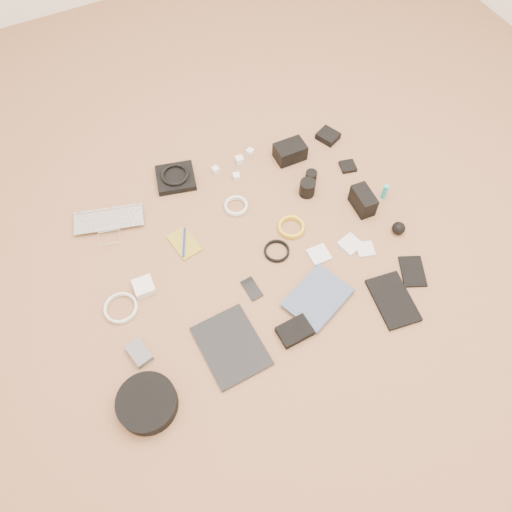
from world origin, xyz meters
name	(u,v)px	position (x,y,z in m)	size (l,w,h in m)	color
laptop	(110,228)	(-0.51, 0.38, 0.01)	(0.30, 0.21, 0.02)	silver
headphone_pouch	(176,178)	(-0.15, 0.51, 0.02)	(0.17, 0.16, 0.03)	black
headphones	(175,175)	(-0.15, 0.51, 0.04)	(0.13, 0.13, 0.02)	black
charger_a	(216,170)	(0.03, 0.47, 0.01)	(0.03, 0.03, 0.03)	silver
charger_b	(239,160)	(0.15, 0.47, 0.02)	(0.03, 0.03, 0.03)	silver
charger_c	(250,152)	(0.22, 0.50, 0.01)	(0.03, 0.03, 0.03)	silver
charger_d	(236,176)	(0.10, 0.39, 0.01)	(0.03, 0.03, 0.03)	silver
dslr_camera	(290,152)	(0.37, 0.39, 0.04)	(0.14, 0.10, 0.08)	black
lens_pouch	(328,136)	(0.60, 0.42, 0.02)	(0.08, 0.09, 0.03)	black
notebook_olive	(184,243)	(-0.25, 0.17, 0.00)	(0.09, 0.15, 0.01)	olive
pen_blue	(184,242)	(-0.25, 0.17, 0.01)	(0.01, 0.01, 0.15)	#141DA8
cable_white_a	(236,207)	(0.02, 0.24, 0.01)	(0.10, 0.10, 0.01)	silver
lens_a	(307,188)	(0.34, 0.17, 0.04)	(0.07, 0.07, 0.07)	black
lens_b	(311,176)	(0.40, 0.23, 0.02)	(0.05, 0.05, 0.05)	black
card_reader	(348,166)	(0.59, 0.22, 0.01)	(0.07, 0.07, 0.02)	black
power_brick	(144,287)	(-0.48, 0.05, 0.02)	(0.08, 0.08, 0.03)	silver
cable_white_b	(121,308)	(-0.59, 0.00, 0.01)	(0.13, 0.13, 0.01)	silver
cable_black	(277,252)	(0.07, -0.04, 0.00)	(0.11, 0.11, 0.01)	black
cable_yellow	(291,228)	(0.19, 0.04, 0.01)	(0.11, 0.11, 0.01)	gold
flash	(363,201)	(0.52, 0.00, 0.05)	(0.07, 0.13, 0.10)	black
lens_cleaner	(385,192)	(0.63, 0.00, 0.04)	(0.02, 0.02, 0.08)	#1BB0B4
battery_charger	(139,353)	(-0.59, -0.20, 0.01)	(0.06, 0.10, 0.03)	#59595E
tablet	(231,346)	(-0.27, -0.33, 0.01)	(0.21, 0.28, 0.01)	black
phone	(252,289)	(-0.10, -0.15, 0.00)	(0.05, 0.10, 0.01)	black
filter_case_left	(319,254)	(0.22, -0.13, 0.01)	(0.08, 0.08, 0.01)	silver
filter_case_mid	(350,244)	(0.37, -0.15, 0.01)	(0.08, 0.08, 0.01)	silver
filter_case_right	(365,249)	(0.41, -0.20, 0.00)	(0.07, 0.07, 0.01)	silver
air_blower	(399,228)	(0.58, -0.18, 0.03)	(0.06, 0.06, 0.06)	black
headphone_case	(147,403)	(-0.62, -0.39, 0.03)	(0.21, 0.21, 0.06)	black
drive_case	(295,331)	(-0.03, -0.39, 0.02)	(0.12, 0.09, 0.03)	black
paperback	(336,312)	(0.15, -0.39, 0.01)	(0.18, 0.24, 0.02)	#3D4C68
notebook_black_a	(393,300)	(0.38, -0.45, 0.01)	(0.14, 0.23, 0.02)	black
notebook_black_b	(413,271)	(0.52, -0.37, 0.01)	(0.09, 0.14, 0.01)	black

